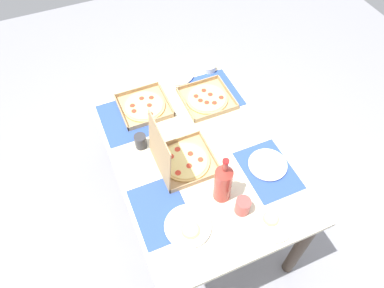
# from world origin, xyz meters

# --- Properties ---
(ground_plane) EXTENTS (6.00, 6.00, 0.00)m
(ground_plane) POSITION_xyz_m (0.00, 0.00, 0.00)
(ground_plane) COLOR gray
(dining_table) EXTENTS (1.47, 0.93, 0.76)m
(dining_table) POSITION_xyz_m (0.00, 0.00, 0.65)
(dining_table) COLOR #3F3328
(dining_table) RESTS_ON ground_plane
(placemat_near_left) EXTENTS (0.36, 0.26, 0.00)m
(placemat_near_left) POSITION_xyz_m (-0.33, -0.31, 0.76)
(placemat_near_left) COLOR #2D4C9E
(placemat_near_left) RESTS_ON dining_table
(placemat_near_right) EXTENTS (0.36, 0.26, 0.00)m
(placemat_near_right) POSITION_xyz_m (0.33, -0.31, 0.76)
(placemat_near_right) COLOR #2D4C9E
(placemat_near_right) RESTS_ON dining_table
(placemat_far_left) EXTENTS (0.36, 0.26, 0.00)m
(placemat_far_left) POSITION_xyz_m (-0.33, 0.31, 0.76)
(placemat_far_left) COLOR #2D4C9E
(placemat_far_left) RESTS_ON dining_table
(placemat_far_right) EXTENTS (0.36, 0.26, 0.00)m
(placemat_far_right) POSITION_xyz_m (0.33, 0.31, 0.76)
(placemat_far_right) COLOR #2D4C9E
(placemat_far_right) RESTS_ON dining_table
(pizza_box_center) EXTENTS (0.31, 0.31, 0.34)m
(pizza_box_center) POSITION_xyz_m (-0.10, 0.12, 0.81)
(pizza_box_center) COLOR tan
(pizza_box_center) RESTS_ON dining_table
(pizza_box_edge_far) EXTENTS (0.30, 0.30, 0.04)m
(pizza_box_edge_far) POSITION_xyz_m (0.29, -0.23, 0.77)
(pizza_box_edge_far) COLOR tan
(pizza_box_edge_far) RESTS_ON dining_table
(pizza_box_corner_right) EXTENTS (0.30, 0.30, 0.04)m
(pizza_box_corner_right) POSITION_xyz_m (0.38, 0.16, 0.77)
(pizza_box_corner_right) COLOR tan
(pizza_box_corner_right) RESTS_ON dining_table
(plate_far_right) EXTENTS (0.23, 0.23, 0.03)m
(plate_far_right) POSITION_xyz_m (-0.47, 0.22, 0.77)
(plate_far_right) COLOR white
(plate_far_right) RESTS_ON dining_table
(plate_middle) EXTENTS (0.20, 0.20, 0.03)m
(plate_middle) POSITION_xyz_m (-0.61, -0.17, 0.77)
(plate_middle) COLOR white
(plate_middle) RESTS_ON dining_table
(plate_near_right) EXTENTS (0.21, 0.21, 0.02)m
(plate_near_right) POSITION_xyz_m (-0.30, -0.32, 0.77)
(plate_near_right) COLOR white
(plate_near_right) RESTS_ON dining_table
(plate_near_left) EXTENTS (0.22, 0.22, 0.02)m
(plate_near_left) POSITION_xyz_m (0.58, -0.14, 0.77)
(plate_near_left) COLOR white
(plate_near_left) RESTS_ON dining_table
(soda_bottle) EXTENTS (0.09, 0.09, 0.32)m
(soda_bottle) POSITION_xyz_m (-0.37, -0.01, 0.89)
(soda_bottle) COLOR #B2382D
(soda_bottle) RESTS_ON dining_table
(cup_clear_right) EXTENTS (0.07, 0.07, 0.09)m
(cup_clear_right) POSITION_xyz_m (0.10, 0.27, 0.81)
(cup_clear_right) COLOR #333338
(cup_clear_right) RESTS_ON dining_table
(cup_clear_left) EXTENTS (0.08, 0.08, 0.09)m
(cup_clear_left) POSITION_xyz_m (-0.49, -0.07, 0.81)
(cup_clear_left) COLOR #BF4742
(cup_clear_left) RESTS_ON dining_table
(condiment_bowl) EXTENTS (0.09, 0.09, 0.05)m
(condiment_bowl) POSITION_xyz_m (0.54, -0.36, 0.78)
(condiment_bowl) COLOR white
(condiment_bowl) RESTS_ON dining_table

